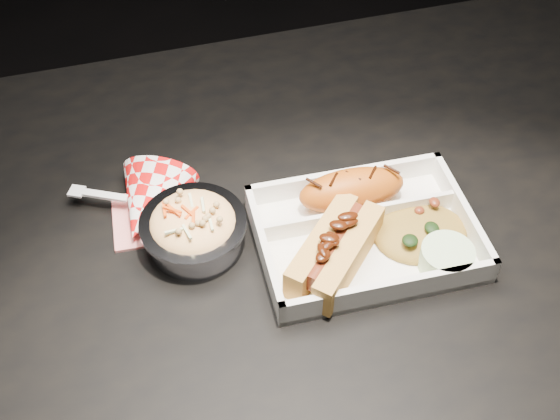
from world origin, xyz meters
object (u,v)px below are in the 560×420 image
at_px(food_tray, 364,236).
at_px(foil_coleslaw_cup, 194,227).
at_px(hotdog, 335,249).
at_px(dining_table, 311,269).
at_px(napkin_fork, 148,204).
at_px(fried_pastry, 352,190).

height_order(food_tray, foil_coleslaw_cup, foil_coleslaw_cup).
bearing_deg(food_tray, hotdog, -149.23).
bearing_deg(hotdog, dining_table, 47.67).
distance_m(dining_table, food_tray, 0.12).
bearing_deg(food_tray, napkin_fork, 156.53).
bearing_deg(foil_coleslaw_cup, dining_table, -3.61).
distance_m(dining_table, fried_pastry, 0.13).
bearing_deg(hotdog, napkin_fork, 98.63).
relative_size(dining_table, napkin_fork, 7.42).
distance_m(dining_table, napkin_fork, 0.23).
xyz_separation_m(food_tray, napkin_fork, (-0.24, 0.11, 0.01)).
xyz_separation_m(fried_pastry, napkin_fork, (-0.24, 0.06, -0.02)).
relative_size(foil_coleslaw_cup, napkin_fork, 0.76).
height_order(dining_table, fried_pastry, fried_pastry).
xyz_separation_m(hotdog, foil_coleslaw_cup, (-0.15, 0.08, -0.00)).
height_order(hotdog, napkin_fork, napkin_fork).
distance_m(fried_pastry, napkin_fork, 0.25).
distance_m(food_tray, hotdog, 0.06).
xyz_separation_m(dining_table, food_tray, (0.05, -0.04, 0.10)).
xyz_separation_m(dining_table, fried_pastry, (0.05, 0.01, 0.12)).
bearing_deg(foil_coleslaw_cup, napkin_fork, 125.67).
bearing_deg(fried_pastry, dining_table, -166.28).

